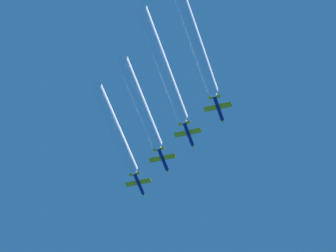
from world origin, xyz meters
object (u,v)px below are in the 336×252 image
at_px(jet_second_echelon, 163,159).
at_px(jet_fourth_echelon, 219,109).
at_px(jet_lead, 139,184).
at_px(jet_third_echelon, 189,134).

xyz_separation_m(jet_second_echelon, jet_fourth_echelon, (22.14, -18.83, -2.99)).
bearing_deg(jet_second_echelon, jet_lead, 137.13).
bearing_deg(jet_fourth_echelon, jet_third_echelon, 141.43).
relative_size(jet_lead, jet_second_echelon, 1.00).
bearing_deg(jet_lead, jet_fourth_echelon, -41.21).
xyz_separation_m(jet_lead, jet_second_echelon, (10.75, -9.98, -1.54)).
relative_size(jet_second_echelon, jet_third_echelon, 1.00).
bearing_deg(jet_third_echelon, jet_second_echelon, 137.79).
bearing_deg(jet_third_echelon, jet_lead, 137.46).
bearing_deg(jet_lead, jet_third_echelon, -42.54).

